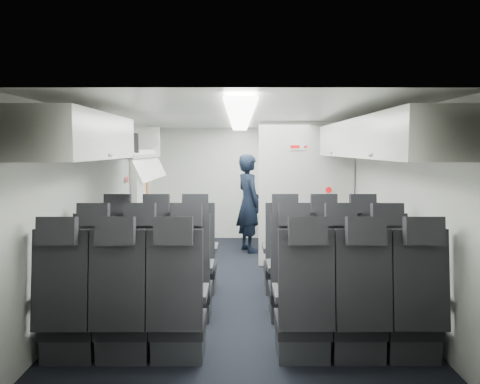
{
  "coord_description": "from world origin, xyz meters",
  "views": [
    {
      "loc": [
        -0.01,
        -6.09,
        1.75
      ],
      "look_at": [
        0.0,
        0.4,
        1.15
      ],
      "focal_mm": 35.0,
      "sensor_mm": 36.0,
      "label": 1
    }
  ],
  "objects_px": {
    "seat_row_front": "(240,260)",
    "carry_on_bag": "(119,143)",
    "seat_row_rear": "(241,312)",
    "boarding_door": "(140,197)",
    "flight_attendant": "(249,203)",
    "seat_row_mid": "(240,282)",
    "galley_unit": "(290,191)"
  },
  "relations": [
    {
      "from": "seat_row_front",
      "to": "carry_on_bag",
      "type": "distance_m",
      "value": 1.99
    },
    {
      "from": "seat_row_front",
      "to": "seat_row_rear",
      "type": "height_order",
      "value": "same"
    },
    {
      "from": "seat_row_rear",
      "to": "boarding_door",
      "type": "height_order",
      "value": "boarding_door"
    },
    {
      "from": "seat_row_rear",
      "to": "flight_attendant",
      "type": "relative_size",
      "value": 2.0
    },
    {
      "from": "seat_row_front",
      "to": "seat_row_rear",
      "type": "distance_m",
      "value": 1.8
    },
    {
      "from": "seat_row_mid",
      "to": "boarding_door",
      "type": "bearing_deg",
      "value": 118.77
    },
    {
      "from": "boarding_door",
      "to": "flight_attendant",
      "type": "bearing_deg",
      "value": 8.19
    },
    {
      "from": "boarding_door",
      "to": "galley_unit",
      "type": "bearing_deg",
      "value": 24.28
    },
    {
      "from": "flight_attendant",
      "to": "carry_on_bag",
      "type": "relative_size",
      "value": 4.32
    },
    {
      "from": "seat_row_front",
      "to": "carry_on_bag",
      "type": "bearing_deg",
      "value": -173.34
    },
    {
      "from": "carry_on_bag",
      "to": "seat_row_front",
      "type": "bearing_deg",
      "value": 9.89
    },
    {
      "from": "boarding_door",
      "to": "carry_on_bag",
      "type": "xyz_separation_m",
      "value": [
        0.25,
        -2.25,
        0.86
      ]
    },
    {
      "from": "seat_row_mid",
      "to": "seat_row_rear",
      "type": "xyz_separation_m",
      "value": [
        0.0,
        -0.9,
        0.0
      ]
    },
    {
      "from": "seat_row_mid",
      "to": "flight_attendant",
      "type": "distance_m",
      "value": 3.27
    },
    {
      "from": "boarding_door",
      "to": "carry_on_bag",
      "type": "height_order",
      "value": "carry_on_bag"
    },
    {
      "from": "seat_row_front",
      "to": "seat_row_rear",
      "type": "bearing_deg",
      "value": -90.0
    },
    {
      "from": "galley_unit",
      "to": "boarding_door",
      "type": "bearing_deg",
      "value": -155.72
    },
    {
      "from": "seat_row_front",
      "to": "seat_row_rear",
      "type": "relative_size",
      "value": 1.0
    },
    {
      "from": "flight_attendant",
      "to": "seat_row_rear",
      "type": "bearing_deg",
      "value": 154.48
    },
    {
      "from": "seat_row_front",
      "to": "seat_row_rear",
      "type": "xyz_separation_m",
      "value": [
        0.0,
        -1.8,
        0.0
      ]
    },
    {
      "from": "seat_row_front",
      "to": "galley_unit",
      "type": "bearing_deg",
      "value": 73.72
    },
    {
      "from": "seat_row_mid",
      "to": "carry_on_bag",
      "type": "xyz_separation_m",
      "value": [
        -1.39,
        0.74,
        1.41
      ]
    },
    {
      "from": "galley_unit",
      "to": "boarding_door",
      "type": "height_order",
      "value": "galley_unit"
    },
    {
      "from": "flight_attendant",
      "to": "boarding_door",
      "type": "bearing_deg",
      "value": 74.74
    },
    {
      "from": "carry_on_bag",
      "to": "boarding_door",
      "type": "bearing_deg",
      "value": 99.53
    },
    {
      "from": "galley_unit",
      "to": "seat_row_front",
      "type": "bearing_deg",
      "value": -106.28
    },
    {
      "from": "seat_row_front",
      "to": "galley_unit",
      "type": "relative_size",
      "value": 1.75
    },
    {
      "from": "seat_row_rear",
      "to": "seat_row_mid",
      "type": "bearing_deg",
      "value": 90.0
    },
    {
      "from": "galley_unit",
      "to": "carry_on_bag",
      "type": "height_order",
      "value": "carry_on_bag"
    },
    {
      "from": "seat_row_front",
      "to": "boarding_door",
      "type": "height_order",
      "value": "boarding_door"
    },
    {
      "from": "boarding_door",
      "to": "seat_row_front",
      "type": "bearing_deg",
      "value": -51.84
    },
    {
      "from": "seat_row_rear",
      "to": "carry_on_bag",
      "type": "relative_size",
      "value": 8.67
    }
  ]
}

